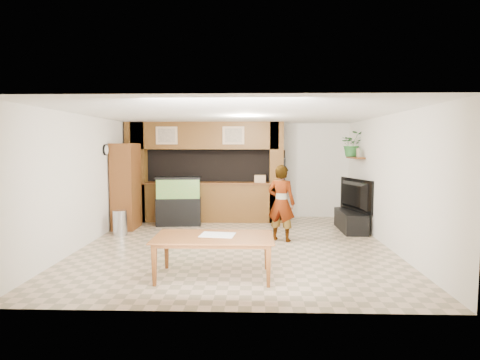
{
  "coord_description": "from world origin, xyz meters",
  "views": [
    {
      "loc": [
        0.34,
        -7.92,
        2.01
      ],
      "look_at": [
        0.07,
        0.6,
        1.26
      ],
      "focal_mm": 30.0,
      "sensor_mm": 36.0,
      "label": 1
    }
  ],
  "objects_px": {
    "person": "(281,203)",
    "aquarium": "(179,202)",
    "television": "(351,195)",
    "pantry_cabinet": "(126,186)",
    "dining_table": "(214,257)"
  },
  "relations": [
    {
      "from": "aquarium",
      "to": "person",
      "type": "relative_size",
      "value": 0.76
    },
    {
      "from": "pantry_cabinet",
      "to": "television",
      "type": "height_order",
      "value": "pantry_cabinet"
    },
    {
      "from": "aquarium",
      "to": "dining_table",
      "type": "height_order",
      "value": "aquarium"
    },
    {
      "from": "aquarium",
      "to": "person",
      "type": "height_order",
      "value": "person"
    },
    {
      "from": "pantry_cabinet",
      "to": "person",
      "type": "height_order",
      "value": "pantry_cabinet"
    },
    {
      "from": "pantry_cabinet",
      "to": "person",
      "type": "distance_m",
      "value": 3.83
    },
    {
      "from": "person",
      "to": "dining_table",
      "type": "bearing_deg",
      "value": 86.64
    },
    {
      "from": "aquarium",
      "to": "television",
      "type": "relative_size",
      "value": 0.91
    },
    {
      "from": "television",
      "to": "pantry_cabinet",
      "type": "bearing_deg",
      "value": 72.14
    },
    {
      "from": "person",
      "to": "aquarium",
      "type": "bearing_deg",
      "value": -9.62
    },
    {
      "from": "pantry_cabinet",
      "to": "television",
      "type": "xyz_separation_m",
      "value": [
        5.35,
        -0.08,
        -0.19
      ]
    },
    {
      "from": "aquarium",
      "to": "television",
      "type": "xyz_separation_m",
      "value": [
        4.16,
        -0.47,
        0.24
      ]
    },
    {
      "from": "television",
      "to": "person",
      "type": "relative_size",
      "value": 0.83
    },
    {
      "from": "pantry_cabinet",
      "to": "television",
      "type": "bearing_deg",
      "value": -0.88
    },
    {
      "from": "aquarium",
      "to": "dining_table",
      "type": "relative_size",
      "value": 0.68
    }
  ]
}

